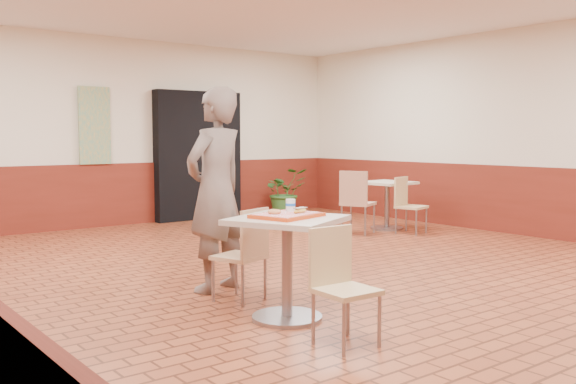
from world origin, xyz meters
TOP-DOWN VIEW (x-y plane):
  - room_shell at (0.00, 0.00)m, footprint 8.01×10.01m
  - wainscot_band at (0.00, 0.00)m, footprint 8.00×10.00m
  - corridor_doorway at (1.20, 4.88)m, footprint 1.60×0.22m
  - promo_poster at (-0.60, 4.94)m, footprint 0.50×0.03m
  - main_table at (-1.36, -0.89)m, footprint 0.77×0.77m
  - chair_main_front at (-1.43, -1.57)m, footprint 0.38×0.38m
  - chair_main_back at (-1.30, -0.24)m, footprint 0.48×0.48m
  - customer at (-1.29, 0.27)m, footprint 0.78×0.62m
  - serving_tray at (-1.36, -0.89)m, footprint 0.50×0.39m
  - ring_donut at (-1.46, -0.86)m, footprint 0.14×0.14m
  - long_john_donut at (-1.26, -0.93)m, footprint 0.15×0.10m
  - paper_cup at (-1.25, -0.80)m, footprint 0.08×0.08m
  - second_table at (2.89, 2.04)m, footprint 0.70×0.70m
  - chair_second_left at (2.15, 1.96)m, footprint 0.57×0.57m
  - chair_second_front at (2.82, 1.57)m, footprint 0.47×0.47m
  - potted_plant at (2.72, 4.40)m, footprint 0.88×0.80m

SIDE VIEW (x-z plane):
  - potted_plant at x=2.72m, z-range 0.00..0.86m
  - chair_main_front at x=-1.43m, z-range 0.05..0.86m
  - chair_main_back at x=-1.30m, z-range 0.05..0.87m
  - chair_second_front at x=2.82m, z-range 0.05..0.88m
  - second_table at x=2.89m, z-range 0.13..0.87m
  - wainscot_band at x=0.00m, z-range 0.00..1.00m
  - chair_second_left at x=2.15m, z-range 0.05..0.99m
  - main_table at x=-1.36m, z-range 0.14..0.95m
  - serving_tray at x=-1.36m, z-range 0.81..0.84m
  - ring_donut at x=-1.46m, z-range 0.84..0.87m
  - long_john_donut at x=-1.26m, z-range 0.84..0.88m
  - paper_cup at x=-1.25m, z-range 0.84..0.94m
  - customer at x=-1.29m, z-range 0.00..1.88m
  - corridor_doorway at x=1.20m, z-range 0.00..2.20m
  - room_shell at x=0.00m, z-range 0.00..3.00m
  - promo_poster at x=-0.60m, z-range 1.00..2.20m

